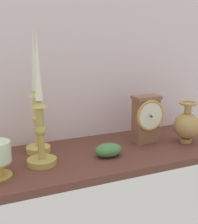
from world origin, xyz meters
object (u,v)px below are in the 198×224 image
Objects in this scene: mantel_clock at (146,118)px; candlestick_tall_left at (40,123)px; candlestick_tall_center at (36,111)px; brass_vase_bulbous at (187,124)px.

mantel_clock is 40.70cm from candlestick_tall_left.
candlestick_tall_center reaches higher than mantel_clock.
candlestick_tall_center is (-38.83, 6.74, 5.19)cm from mantel_clock.
brass_vase_bulbous is at bearing -13.67° from candlestick_tall_center.
brass_vase_bulbous is at bearing -23.73° from mantel_clock.
candlestick_tall_center is at bearing 166.33° from brass_vase_bulbous.
candlestick_tall_left is at bearing -173.53° from mantel_clock.
candlestick_tall_center is at bearing 82.74° from candlestick_tall_left.
mantel_clock is at bearing 156.27° from brass_vase_bulbous.
candlestick_tall_center is at bearing 170.16° from mantel_clock.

